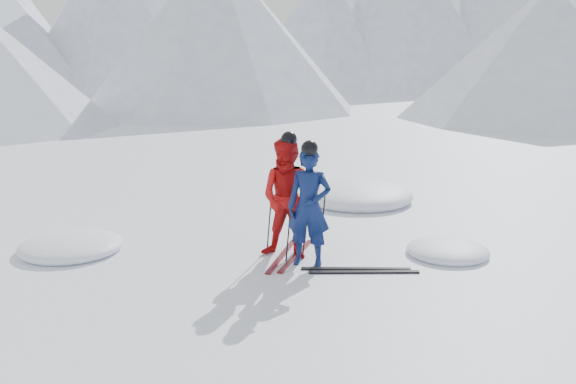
{
  "coord_description": "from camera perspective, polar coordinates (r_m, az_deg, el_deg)",
  "views": [
    {
      "loc": [
        -2.5,
        -9.05,
        3.34
      ],
      "look_at": [
        -1.82,
        0.5,
        1.1
      ],
      "focal_mm": 38.0,
      "sensor_mm": 36.0,
      "label": 1
    }
  ],
  "objects": [
    {
      "name": "ski_worn_left",
      "position": [
        10.13,
        -0.6,
        -6.0
      ],
      "size": [
        0.62,
        1.64,
        0.03
      ],
      "primitive_type": "cube",
      "rotation": [
        0.0,
        0.0,
        -0.32
      ],
      "color": "black",
      "rests_on": "ground"
    },
    {
      "name": "skier_blue",
      "position": [
        9.51,
        1.99,
        -1.42
      ],
      "size": [
        0.8,
        0.65,
        1.89
      ],
      "primitive_type": "imported",
      "rotation": [
        0.0,
        0.0,
        -0.33
      ],
      "color": "#0C1B4D",
      "rests_on": "ground"
    },
    {
      "name": "ski_loose_a",
      "position": [
        9.61,
        6.36,
        -7.16
      ],
      "size": [
        1.7,
        0.24,
        0.03
      ],
      "primitive_type": "cube",
      "rotation": [
        0.0,
        0.0,
        1.48
      ],
      "color": "black",
      "rests_on": "ground"
    },
    {
      "name": "skier_red",
      "position": [
        9.86,
        0.09,
        -0.63
      ],
      "size": [
        1.16,
        1.03,
        1.98
      ],
      "primitive_type": "imported",
      "rotation": [
        0.0,
        0.0,
        -0.35
      ],
      "color": "#B80F0E",
      "rests_on": "ground"
    },
    {
      "name": "pole_blue_right",
      "position": [
        9.87,
        3.27,
        -2.8
      ],
      "size": [
        0.12,
        0.07,
        1.26
      ],
      "primitive_type": "cylinder",
      "rotation": [
        -0.04,
        0.08,
        0.0
      ],
      "color": "black",
      "rests_on": "ground"
    },
    {
      "name": "ground",
      "position": [
        9.97,
        10.79,
        -6.66
      ],
      "size": [
        160.0,
        160.0,
        0.0
      ],
      "primitive_type": "plane",
      "color": "white",
      "rests_on": "ground"
    },
    {
      "name": "pole_red_left",
      "position": [
        10.17,
        -1.7,
        -2.13
      ],
      "size": [
        0.13,
        0.1,
        1.31
      ],
      "primitive_type": "cylinder",
      "rotation": [
        0.06,
        0.08,
        0.0
      ],
      "color": "black",
      "rests_on": "ground"
    },
    {
      "name": "pole_red_right",
      "position": [
        10.11,
        1.72,
        -2.22
      ],
      "size": [
        0.13,
        0.09,
        1.31
      ],
      "primitive_type": "cylinder",
      "rotation": [
        -0.05,
        0.08,
        0.0
      ],
      "color": "black",
      "rests_on": "ground"
    },
    {
      "name": "pole_blue_left",
      "position": [
        9.72,
        0.12,
        -3.03
      ],
      "size": [
        0.12,
        0.09,
        1.26
      ],
      "primitive_type": "cylinder",
      "rotation": [
        0.05,
        0.08,
        0.0
      ],
      "color": "black",
      "rests_on": "ground"
    },
    {
      "name": "mountain_range",
      "position": [
        45.24,
        6.71,
        17.37
      ],
      "size": [
        106.15,
        62.94,
        15.53
      ],
      "color": "#B2BCD1",
      "rests_on": "ground"
    },
    {
      "name": "ski_loose_b",
      "position": [
        9.49,
        7.12,
        -7.45
      ],
      "size": [
        1.7,
        0.18,
        0.03
      ],
      "primitive_type": "cube",
      "rotation": [
        0.0,
        0.0,
        1.52
      ],
      "color": "black",
      "rests_on": "ground"
    },
    {
      "name": "ski_worn_right",
      "position": [
        10.14,
        0.76,
        -5.97
      ],
      "size": [
        0.73,
        1.61,
        0.03
      ],
      "primitive_type": "cube",
      "rotation": [
        0.0,
        0.0,
        -0.39
      ],
      "color": "black",
      "rests_on": "ground"
    },
    {
      "name": "snow_lumps",
      "position": [
        12.72,
        2.46,
        -2.07
      ],
      "size": [
        7.89,
        5.76,
        0.56
      ],
      "color": "white",
      "rests_on": "ground"
    }
  ]
}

